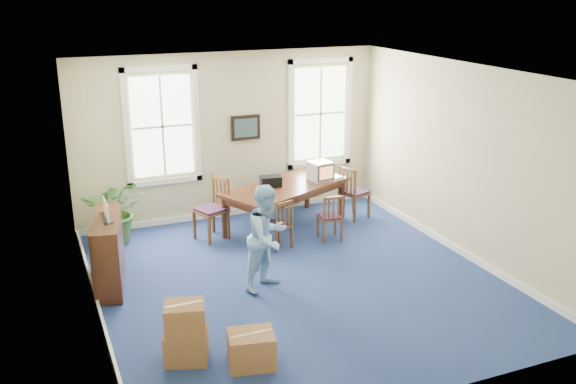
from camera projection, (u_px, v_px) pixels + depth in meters
name	position (u px, v px, depth m)	size (l,w,h in m)	color
floor	(297.00, 280.00, 9.96)	(6.50, 6.50, 0.00)	navy
ceiling	(298.00, 73.00, 8.97)	(6.50, 6.50, 0.00)	white
wall_back	(230.00, 136.00, 12.31)	(6.50, 6.50, 0.00)	#C1BA8E
wall_front	(423.00, 267.00, 6.61)	(6.50, 6.50, 0.00)	#C1BA8E
wall_left	(87.00, 208.00, 8.36)	(6.50, 6.50, 0.00)	#C1BA8E
wall_right	(464.00, 161.00, 10.56)	(6.50, 6.50, 0.00)	#C1BA8E
baseboard_back	(233.00, 212.00, 12.76)	(6.00, 0.04, 0.12)	white
baseboard_left	(100.00, 313.00, 8.85)	(0.04, 6.50, 0.12)	white
baseboard_right	(455.00, 248.00, 11.03)	(0.04, 6.50, 0.12)	white
window_left	(162.00, 126.00, 11.73)	(1.40, 0.12, 2.20)	white
window_right	(320.00, 113.00, 12.90)	(1.40, 0.12, 2.20)	white
wall_picture	(246.00, 128.00, 12.33)	(0.58, 0.06, 0.48)	black
conference_table	(286.00, 207.00, 11.98)	(2.46, 1.12, 0.84)	#492414
crt_tv	(320.00, 171.00, 12.11)	(0.40, 0.43, 0.36)	#B7B7BC
game_console	(337.00, 177.00, 12.24)	(0.17, 0.21, 0.05)	white
equipment_bag	(271.00, 181.00, 11.77)	(0.38, 0.25, 0.19)	black
chair_near_left	(278.00, 224.00, 11.06)	(0.40, 0.40, 0.89)	brown
chair_near_right	(330.00, 217.00, 11.43)	(0.39, 0.39, 0.87)	brown
chair_end_left	(211.00, 210.00, 11.41)	(0.50, 0.50, 1.11)	brown
chair_end_right	(355.00, 192.00, 12.48)	(0.47, 0.47, 1.04)	brown
man	(268.00, 237.00, 9.49)	(0.79, 0.61, 1.61)	#96C7F2
credenza	(108.00, 253.00, 9.62)	(0.39, 1.37, 1.08)	#492414
brochure_rack	(106.00, 209.00, 9.42)	(0.12, 0.69, 0.31)	#99999E
potted_plant	(115.00, 210.00, 11.24)	(1.08, 0.94, 1.20)	#2F5822
cardboard_boxes	(199.00, 324.00, 7.89)	(1.40, 1.40, 0.80)	#9E673D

